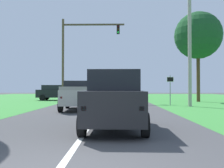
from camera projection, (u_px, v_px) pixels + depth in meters
name	position (u px, v px, depth m)	size (l,w,h in m)	color
ground_plane	(100.00, 111.00, 16.02)	(120.00, 120.00, 0.00)	#424244
lane_centre_stripe	(66.00, 160.00, 5.02)	(0.16, 41.86, 0.01)	white
red_suv_near	(115.00, 99.00, 8.81)	(2.15, 4.47, 2.02)	black
pickup_truck_lead	(79.00, 95.00, 16.44)	(2.43, 4.90, 1.90)	#B7B2A8
traffic_light	(77.00, 48.00, 26.46)	(6.62, 0.40, 8.76)	brown
keep_moving_sign	(170.00, 86.00, 21.32)	(0.60, 0.09, 2.53)	gray
oak_tree_right	(198.00, 36.00, 26.44)	(4.95, 4.95, 9.48)	#4C351E
crossing_suv_far	(55.00, 92.00, 29.57)	(4.27, 2.28, 1.79)	black
utility_pole_right	(190.00, 49.00, 19.65)	(0.28, 0.28, 8.97)	#9E998E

